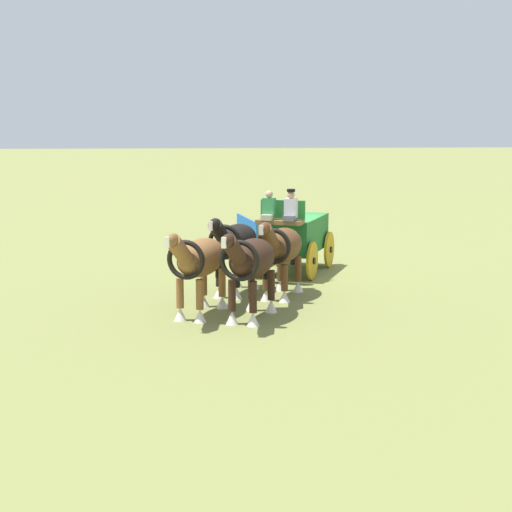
{
  "coord_description": "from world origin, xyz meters",
  "views": [
    {
      "loc": [
        25.14,
        -3.38,
        4.74
      ],
      "look_at": [
        4.08,
        -1.56,
        1.2
      ],
      "focal_mm": 57.6,
      "sensor_mm": 36.0,
      "label": 1
    }
  ],
  "objects_px": {
    "draft_horse_rear_near": "(281,248)",
    "draft_horse_rear_off": "(235,244)",
    "draft_horse_lead_near": "(250,262)",
    "draft_horse_lead_off": "(199,261)",
    "show_wagon": "(293,235)"
  },
  "relations": [
    {
      "from": "draft_horse_rear_near",
      "to": "draft_horse_rear_off",
      "type": "distance_m",
      "value": 1.3
    },
    {
      "from": "draft_horse_lead_near",
      "to": "draft_horse_lead_off",
      "type": "bearing_deg",
      "value": -112.75
    },
    {
      "from": "draft_horse_lead_near",
      "to": "draft_horse_lead_off",
      "type": "xyz_separation_m",
      "value": [
        -0.5,
        -1.2,
        -0.04
      ]
    },
    {
      "from": "draft_horse_lead_near",
      "to": "draft_horse_lead_off",
      "type": "height_order",
      "value": "draft_horse_lead_near"
    },
    {
      "from": "show_wagon",
      "to": "draft_horse_rear_near",
      "type": "bearing_deg",
      "value": -12.64
    },
    {
      "from": "draft_horse_rear_near",
      "to": "draft_horse_rear_off",
      "type": "bearing_deg",
      "value": -112.82
    },
    {
      "from": "show_wagon",
      "to": "draft_horse_rear_near",
      "type": "xyz_separation_m",
      "value": [
        3.55,
        -0.8,
        0.16
      ]
    },
    {
      "from": "draft_horse_rear_off",
      "to": "show_wagon",
      "type": "bearing_deg",
      "value": 146.76
    },
    {
      "from": "draft_horse_rear_near",
      "to": "draft_horse_lead_off",
      "type": "xyz_separation_m",
      "value": [
        1.89,
        -2.21,
        0.02
      ]
    },
    {
      "from": "draft_horse_rear_off",
      "to": "draft_horse_lead_near",
      "type": "relative_size",
      "value": 1.01
    },
    {
      "from": "draft_horse_lead_near",
      "to": "draft_horse_rear_near",
      "type": "bearing_deg",
      "value": 157.06
    },
    {
      "from": "draft_horse_rear_off",
      "to": "draft_horse_lead_near",
      "type": "bearing_deg",
      "value": 3.68
    },
    {
      "from": "show_wagon",
      "to": "draft_horse_lead_near",
      "type": "height_order",
      "value": "show_wagon"
    },
    {
      "from": "show_wagon",
      "to": "draft_horse_lead_near",
      "type": "relative_size",
      "value": 1.88
    },
    {
      "from": "draft_horse_lead_near",
      "to": "draft_horse_lead_off",
      "type": "relative_size",
      "value": 0.97
    }
  ]
}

